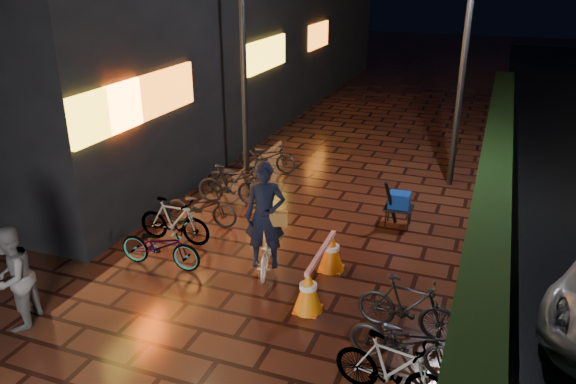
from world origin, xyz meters
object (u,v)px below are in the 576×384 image
at_px(cyclist, 266,232).
at_px(traffic_barrier, 321,270).
at_px(bystander_person, 12,278).
at_px(cart_assembly, 399,202).

bearing_deg(cyclist, traffic_barrier, -13.15).
distance_m(bystander_person, cart_assembly, 7.21).
height_order(bystander_person, traffic_barrier, bystander_person).
bearing_deg(cart_assembly, traffic_barrier, -104.85).
xyz_separation_m(traffic_barrier, cart_assembly, (0.76, 2.87, 0.19)).
distance_m(cyclist, cart_assembly, 3.21).
relative_size(cyclist, traffic_barrier, 1.12).
relative_size(bystander_person, traffic_barrier, 0.89).
bearing_deg(traffic_barrier, bystander_person, -146.77).
relative_size(bystander_person, cyclist, 0.80).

